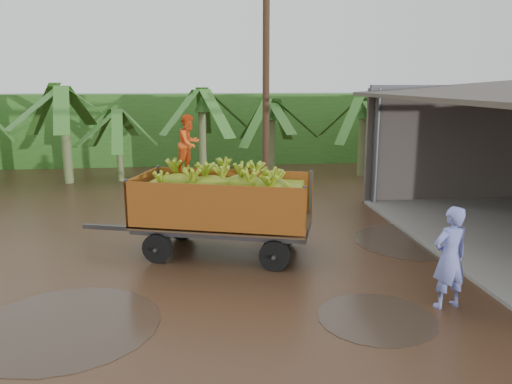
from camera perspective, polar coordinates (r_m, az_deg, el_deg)
ground at (r=11.65m, az=-2.33°, el=-8.74°), size 100.00×100.00×0.00m
hedge_north at (r=26.97m, az=-9.22°, el=7.20°), size 22.00×3.00×3.60m
banana_trailer at (r=12.28m, az=-3.82°, el=-1.32°), size 5.96×3.21×3.43m
man_blue at (r=10.10m, az=21.28°, el=-7.00°), size 0.80×0.61×1.99m
utility_pole at (r=17.67m, az=1.15°, el=12.07°), size 1.20×0.24×8.06m
banana_plants at (r=18.38m, az=-20.27°, el=4.34°), size 25.08×20.32×4.21m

